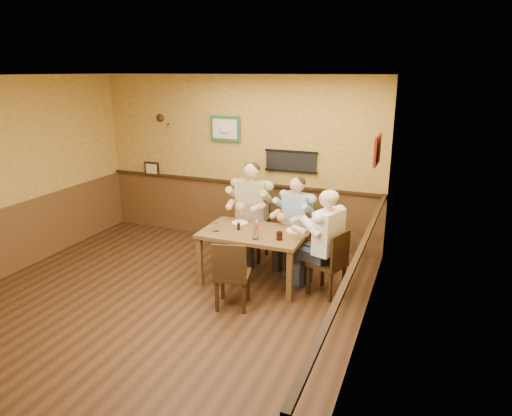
{
  "coord_description": "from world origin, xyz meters",
  "views": [
    {
      "loc": [
        3.07,
        -4.49,
        2.85
      ],
      "look_at": [
        0.96,
        0.91,
        1.1
      ],
      "focal_mm": 32.0,
      "sensor_mm": 36.0,
      "label": 1
    }
  ],
  "objects_px": {
    "chair_near_side": "(233,273)",
    "pepper_shaker": "(239,227)",
    "dining_table": "(254,237)",
    "diner_tan_shirt": "(252,216)",
    "hot_sauce_bottle": "(257,228)",
    "diner_blue_polo": "(297,226)",
    "diner_white_elder": "(328,249)",
    "cola_tumbler": "(279,236)",
    "water_glass_mid": "(256,234)",
    "chair_back_right": "(297,238)",
    "water_glass_left": "(216,227)",
    "salt_shaker": "(239,224)",
    "chair_back_left": "(252,229)",
    "chair_right_end": "(327,263)"
  },
  "relations": [
    {
      "from": "chair_back_left",
      "to": "chair_right_end",
      "type": "distance_m",
      "value": 1.57
    },
    {
      "from": "pepper_shaker",
      "to": "dining_table",
      "type": "bearing_deg",
      "value": 7.83
    },
    {
      "from": "water_glass_left",
      "to": "chair_near_side",
      "type": "bearing_deg",
      "value": -48.57
    },
    {
      "from": "cola_tumbler",
      "to": "pepper_shaker",
      "type": "height_order",
      "value": "cola_tumbler"
    },
    {
      "from": "chair_near_side",
      "to": "chair_back_left",
      "type": "bearing_deg",
      "value": -90.05
    },
    {
      "from": "diner_tan_shirt",
      "to": "pepper_shaker",
      "type": "bearing_deg",
      "value": -81.47
    },
    {
      "from": "chair_right_end",
      "to": "chair_near_side",
      "type": "xyz_separation_m",
      "value": [
        -1.02,
        -0.75,
        0.0
      ]
    },
    {
      "from": "chair_back_right",
      "to": "diner_white_elder",
      "type": "relative_size",
      "value": 0.68
    },
    {
      "from": "chair_back_right",
      "to": "chair_near_side",
      "type": "xyz_separation_m",
      "value": [
        -0.37,
        -1.53,
        0.01
      ]
    },
    {
      "from": "dining_table",
      "to": "chair_right_end",
      "type": "height_order",
      "value": "chair_right_end"
    },
    {
      "from": "chair_near_side",
      "to": "hot_sauce_bottle",
      "type": "relative_size",
      "value": 4.9
    },
    {
      "from": "chair_back_left",
      "to": "diner_tan_shirt",
      "type": "xyz_separation_m",
      "value": [
        0.0,
        0.0,
        0.21
      ]
    },
    {
      "from": "dining_table",
      "to": "diner_tan_shirt",
      "type": "distance_m",
      "value": 0.85
    },
    {
      "from": "cola_tumbler",
      "to": "water_glass_left",
      "type": "bearing_deg",
      "value": -179.94
    },
    {
      "from": "chair_back_left",
      "to": "cola_tumbler",
      "type": "distance_m",
      "value": 1.28
    },
    {
      "from": "cola_tumbler",
      "to": "pepper_shaker",
      "type": "relative_size",
      "value": 1.12
    },
    {
      "from": "cola_tumbler",
      "to": "pepper_shaker",
      "type": "xyz_separation_m",
      "value": [
        -0.65,
        0.16,
        -0.01
      ]
    },
    {
      "from": "chair_back_left",
      "to": "diner_blue_polo",
      "type": "height_order",
      "value": "diner_blue_polo"
    },
    {
      "from": "cola_tumbler",
      "to": "salt_shaker",
      "type": "distance_m",
      "value": 0.72
    },
    {
      "from": "water_glass_mid",
      "to": "pepper_shaker",
      "type": "relative_size",
      "value": 1.3
    },
    {
      "from": "diner_blue_polo",
      "to": "cola_tumbler",
      "type": "relative_size",
      "value": 11.29
    },
    {
      "from": "cola_tumbler",
      "to": "hot_sauce_bottle",
      "type": "bearing_deg",
      "value": 165.4
    },
    {
      "from": "cola_tumbler",
      "to": "salt_shaker",
      "type": "relative_size",
      "value": 1.09
    },
    {
      "from": "diner_tan_shirt",
      "to": "salt_shaker",
      "type": "relative_size",
      "value": 13.74
    },
    {
      "from": "hot_sauce_bottle",
      "to": "salt_shaker",
      "type": "bearing_deg",
      "value": 154.49
    },
    {
      "from": "diner_white_elder",
      "to": "hot_sauce_bottle",
      "type": "xyz_separation_m",
      "value": [
        -0.95,
        -0.1,
        0.2
      ]
    },
    {
      "from": "chair_back_left",
      "to": "diner_tan_shirt",
      "type": "bearing_deg",
      "value": 0.0
    },
    {
      "from": "chair_near_side",
      "to": "cola_tumbler",
      "type": "relative_size",
      "value": 8.16
    },
    {
      "from": "chair_near_side",
      "to": "pepper_shaker",
      "type": "xyz_separation_m",
      "value": [
        -0.23,
        0.72,
        0.35
      ]
    },
    {
      "from": "diner_white_elder",
      "to": "diner_tan_shirt",
      "type": "bearing_deg",
      "value": -99.56
    },
    {
      "from": "salt_shaker",
      "to": "hot_sauce_bottle",
      "type": "bearing_deg",
      "value": -25.51
    },
    {
      "from": "dining_table",
      "to": "cola_tumbler",
      "type": "distance_m",
      "value": 0.49
    },
    {
      "from": "water_glass_mid",
      "to": "pepper_shaker",
      "type": "height_order",
      "value": "water_glass_mid"
    },
    {
      "from": "chair_right_end",
      "to": "diner_blue_polo",
      "type": "height_order",
      "value": "diner_blue_polo"
    },
    {
      "from": "dining_table",
      "to": "diner_tan_shirt",
      "type": "height_order",
      "value": "diner_tan_shirt"
    },
    {
      "from": "chair_back_right",
      "to": "water_glass_mid",
      "type": "xyz_separation_m",
      "value": [
        -0.26,
        -1.04,
        0.38
      ]
    },
    {
      "from": "diner_tan_shirt",
      "to": "diner_blue_polo",
      "type": "bearing_deg",
      "value": -0.37
    },
    {
      "from": "diner_white_elder",
      "to": "cola_tumbler",
      "type": "bearing_deg",
      "value": -52.05
    },
    {
      "from": "chair_right_end",
      "to": "hot_sauce_bottle",
      "type": "xyz_separation_m",
      "value": [
        -0.95,
        -0.1,
        0.39
      ]
    },
    {
      "from": "chair_near_side",
      "to": "water_glass_mid",
      "type": "bearing_deg",
      "value": -116.34
    },
    {
      "from": "cola_tumbler",
      "to": "chair_back_left",
      "type": "bearing_deg",
      "value": 128.46
    },
    {
      "from": "hot_sauce_bottle",
      "to": "dining_table",
      "type": "bearing_deg",
      "value": 128.29
    },
    {
      "from": "water_glass_mid",
      "to": "hot_sauce_bottle",
      "type": "bearing_deg",
      "value": 106.49
    },
    {
      "from": "hot_sauce_bottle",
      "to": "water_glass_mid",
      "type": "bearing_deg",
      "value": -73.51
    },
    {
      "from": "dining_table",
      "to": "diner_white_elder",
      "type": "height_order",
      "value": "diner_white_elder"
    },
    {
      "from": "diner_tan_shirt",
      "to": "water_glass_left",
      "type": "bearing_deg",
      "value": -98.55
    },
    {
      "from": "diner_tan_shirt",
      "to": "chair_back_right",
      "type": "bearing_deg",
      "value": -0.37
    },
    {
      "from": "diner_blue_polo",
      "to": "diner_white_elder",
      "type": "height_order",
      "value": "diner_white_elder"
    },
    {
      "from": "pepper_shaker",
      "to": "diner_white_elder",
      "type": "bearing_deg",
      "value": 1.49
    },
    {
      "from": "diner_white_elder",
      "to": "water_glass_left",
      "type": "relative_size",
      "value": 11.37
    }
  ]
}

